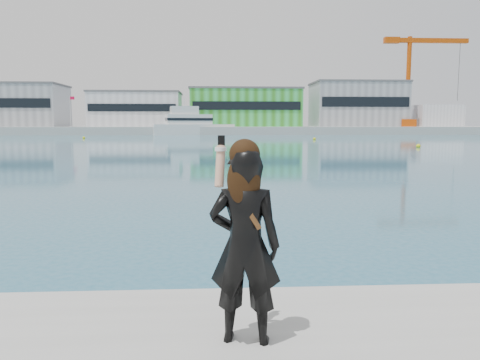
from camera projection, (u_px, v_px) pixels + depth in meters
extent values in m
cube|color=#9E9E99|center=(216.00, 130.00, 133.16)|extent=(320.00, 40.00, 2.00)
cube|color=gray|center=(14.00, 106.00, 127.30)|extent=(26.00, 16.00, 11.00)
cube|color=black|center=(1.00, 103.00, 119.21)|extent=(24.70, 0.20, 2.42)
cube|color=#59595B|center=(13.00, 85.00, 126.62)|extent=(26.52, 16.32, 0.50)
cube|color=silver|center=(137.00, 110.00, 129.28)|extent=(24.00, 15.00, 9.00)
cube|color=black|center=(132.00, 108.00, 121.70)|extent=(22.80, 0.20, 1.98)
cube|color=#59595B|center=(136.00, 93.00, 128.72)|extent=(24.48, 15.30, 0.50)
cube|color=green|center=(245.00, 109.00, 130.92)|extent=(30.00, 16.00, 10.00)
cube|color=black|center=(247.00, 106.00, 122.83)|extent=(28.50, 0.20, 2.20)
cube|color=#59595B|center=(245.00, 90.00, 130.30)|extent=(30.60, 16.32, 0.50)
cube|color=gray|center=(357.00, 105.00, 132.61)|extent=(25.00, 15.00, 12.00)
cube|color=black|center=(366.00, 102.00, 125.00)|extent=(23.75, 0.20, 2.64)
cube|color=#59595B|center=(358.00, 83.00, 131.87)|extent=(25.50, 15.30, 0.50)
cube|color=silver|center=(435.00, 116.00, 132.22)|extent=(12.00, 10.00, 6.00)
cube|color=#D34C0C|center=(406.00, 123.00, 127.93)|extent=(4.00, 4.00, 2.00)
cylinder|color=#D34C0C|center=(408.00, 78.00, 126.51)|extent=(1.20, 1.20, 22.00)
cube|color=#D34C0C|center=(432.00, 41.00, 125.66)|extent=(20.00, 1.20, 1.20)
cube|color=#D34C0C|center=(392.00, 40.00, 125.04)|extent=(4.00, 1.60, 1.60)
cylinder|color=black|center=(459.00, 71.00, 127.06)|extent=(0.10, 0.10, 16.00)
cylinder|color=silver|center=(70.00, 111.00, 121.50)|extent=(0.16, 0.16, 8.00)
cube|color=#C40B36|center=(72.00, 98.00, 121.13)|extent=(1.20, 0.04, 0.80)
cylinder|color=silver|center=(299.00, 112.00, 124.89)|extent=(0.16, 0.16, 8.00)
cube|color=#C40B36|center=(301.00, 99.00, 124.52)|extent=(1.20, 0.04, 0.80)
cube|color=silver|center=(193.00, 130.00, 115.37)|extent=(20.42, 9.66, 2.63)
cube|color=silver|center=(189.00, 119.00, 114.77)|extent=(11.69, 6.88, 2.41)
cube|color=silver|center=(184.00, 110.00, 114.21)|extent=(7.22, 5.07, 1.97)
cube|color=black|center=(189.00, 119.00, 114.77)|extent=(11.92, 7.04, 0.66)
cylinder|color=silver|center=(184.00, 102.00, 113.97)|extent=(0.18, 0.18, 2.19)
sphere|color=yellow|center=(314.00, 140.00, 79.69)|extent=(0.50, 0.50, 0.50)
sphere|color=yellow|center=(84.00, 139.00, 86.26)|extent=(0.50, 0.50, 0.50)
sphere|color=yellow|center=(418.00, 147.00, 53.54)|extent=(0.50, 0.50, 0.50)
imported|color=black|center=(245.00, 246.00, 3.89)|extent=(0.66, 0.49, 1.65)
sphere|color=black|center=(245.00, 154.00, 3.78)|extent=(0.25, 0.25, 0.25)
ellipsoid|color=black|center=(244.00, 181.00, 3.76)|extent=(0.27, 0.14, 0.44)
cylinder|color=tan|center=(220.00, 166.00, 3.94)|extent=(0.11, 0.20, 0.36)
cylinder|color=white|center=(221.00, 149.00, 3.96)|extent=(0.10, 0.10, 0.03)
cube|color=black|center=(221.00, 142.00, 3.99)|extent=(0.06, 0.02, 0.12)
cube|color=#4C2D14|center=(247.00, 209.00, 3.77)|extent=(0.23, 0.05, 0.34)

